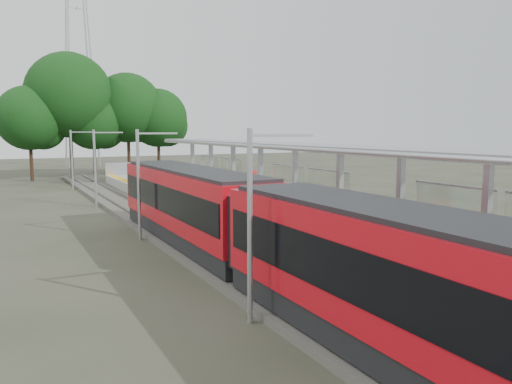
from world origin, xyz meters
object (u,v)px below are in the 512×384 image
Objects in this scene: bench_mid at (422,227)px; bench_far at (259,190)px; train at (263,229)px; info_pillar_far at (254,187)px; litter_bin at (346,212)px.

bench_far is (0.28, 14.26, -0.07)m from bench_mid.
info_pillar_far is (6.58, 13.42, -0.26)m from train.
info_pillar_far is at bearing -145.79° from bench_far.
train reaches higher than litter_bin.
info_pillar_far is (-0.26, 13.91, 0.20)m from bench_mid.
litter_bin is at bearing 31.68° from train.
info_pillar_far reaches higher than litter_bin.
train is 26.76× the size of litter_bin.
info_pillar_far is at bearing 63.89° from train.
bench_mid is (6.83, -0.49, -0.47)m from train.
bench_mid is at bearing -89.75° from bench_far.
bench_mid reaches higher than litter_bin.
bench_mid is 14.26m from bench_far.
info_pillar_far is (-0.54, -0.35, 0.27)m from bench_far.
litter_bin is at bearing 81.44° from bench_mid.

